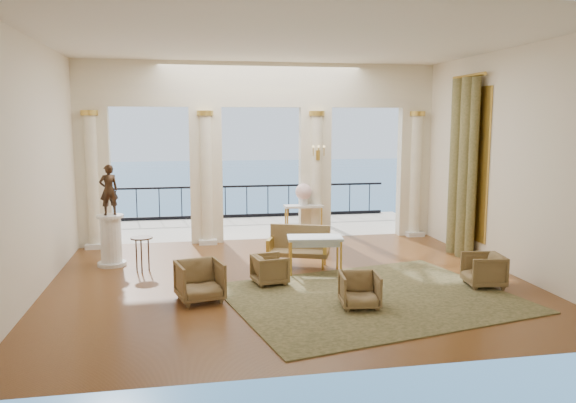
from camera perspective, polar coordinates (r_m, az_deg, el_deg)
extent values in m
plane|color=#452209|center=(10.91, 0.09, -8.09)|extent=(9.00, 9.00, 0.00)
plane|color=white|center=(6.63, 6.41, 1.14)|extent=(9.00, 0.00, 9.00)
plane|color=white|center=(10.65, -24.50, 3.10)|extent=(0.00, 8.00, 8.00)
plane|color=white|center=(12.16, 21.49, 3.81)|extent=(0.00, 8.00, 8.00)
plane|color=white|center=(10.57, 0.10, 16.02)|extent=(9.00, 9.00, 0.00)
cube|color=#FEF3CC|center=(14.30, -2.78, 11.75)|extent=(9.00, 0.30, 1.10)
cube|color=#FEF3CC|center=(14.38, -19.14, 2.31)|extent=(0.80, 0.30, 3.40)
cylinder|color=#FEF3CC|center=(14.21, -19.23, 1.84)|extent=(0.28, 0.28, 3.20)
cylinder|color=gold|center=(14.14, -19.54, 8.50)|extent=(0.40, 0.40, 0.12)
cube|color=silver|center=(14.45, -18.94, -4.24)|extent=(0.45, 0.45, 0.12)
cube|color=#FEF3CC|center=(14.22, -8.32, 2.62)|extent=(0.80, 0.30, 3.40)
cylinder|color=#FEF3CC|center=(14.05, -8.28, 2.14)|extent=(0.28, 0.28, 3.20)
cylinder|color=gold|center=(13.98, -8.42, 8.88)|extent=(0.40, 0.40, 0.12)
cube|color=silver|center=(14.29, -8.16, -4.01)|extent=(0.45, 0.45, 0.12)
cube|color=#FEF3CC|center=(14.59, 2.75, 2.83)|extent=(0.80, 0.30, 3.40)
cylinder|color=#FEF3CC|center=(14.43, 2.91, 2.37)|extent=(0.28, 0.28, 3.20)
cylinder|color=gold|center=(14.35, 2.96, 8.94)|extent=(0.40, 0.40, 0.12)
cube|color=silver|center=(14.66, 2.86, -3.63)|extent=(0.45, 0.45, 0.12)
cube|color=#FEF3CC|center=(15.43, 12.57, 2.94)|extent=(0.80, 0.30, 3.40)
cylinder|color=#FEF3CC|center=(15.27, 12.82, 2.50)|extent=(0.28, 0.28, 3.20)
cylinder|color=gold|center=(15.21, 13.02, 8.70)|extent=(0.40, 0.40, 0.12)
cube|color=silver|center=(15.50, 12.64, -3.18)|extent=(0.45, 0.45, 0.12)
cube|color=beige|center=(16.50, -3.58, -2.69)|extent=(10.00, 3.60, 0.10)
cube|color=black|center=(17.92, -4.22, 1.56)|extent=(9.00, 0.06, 0.06)
cube|color=black|center=(18.05, -4.19, -1.44)|extent=(9.00, 0.06, 0.10)
cylinder|color=black|center=(17.98, -4.21, -0.02)|extent=(0.03, 0.03, 1.00)
cylinder|color=black|center=(18.01, -17.28, -0.36)|extent=(0.03, 0.03, 1.00)
cylinder|color=black|center=(18.86, 8.27, 0.30)|extent=(0.03, 0.03, 1.00)
cylinder|color=#4C3823|center=(17.37, 2.62, 5.01)|extent=(0.20, 0.20, 4.20)
plane|color=#20628C|center=(70.90, -8.78, 0.74)|extent=(160.00, 160.00, 0.00)
cylinder|color=brown|center=(12.98, 18.24, 3.10)|extent=(0.26, 0.26, 4.00)
cylinder|color=brown|center=(13.35, 17.17, 3.27)|extent=(0.32, 0.32, 4.00)
cylinder|color=brown|center=(13.77, 16.46, 3.44)|extent=(0.26, 0.26, 4.00)
cylinder|color=gold|center=(13.39, 17.90, 12.04)|extent=(0.08, 1.40, 0.08)
cube|color=gold|center=(13.45, 17.98, 3.70)|extent=(0.04, 1.60, 3.40)
cube|color=gold|center=(14.24, 3.05, 4.72)|extent=(0.10, 0.04, 0.25)
cylinder|color=gold|center=(14.13, 2.58, 5.10)|extent=(0.02, 0.02, 0.22)
cylinder|color=gold|center=(14.16, 3.13, 5.10)|extent=(0.02, 0.02, 0.22)
cylinder|color=gold|center=(14.19, 3.69, 5.10)|extent=(0.02, 0.02, 0.22)
cube|color=#31381E|center=(10.00, 8.48, -9.64)|extent=(5.45, 4.64, 0.02)
imported|color=#41331F|center=(9.79, -8.96, -7.78)|extent=(0.88, 0.85, 0.76)
imported|color=#41331F|center=(9.42, 7.30, -8.77)|extent=(0.69, 0.65, 0.64)
imported|color=#41331F|center=(11.10, 19.25, -6.45)|extent=(0.71, 0.74, 0.68)
imported|color=#41331F|center=(10.66, -1.84, -6.76)|extent=(0.67, 0.70, 0.62)
cube|color=#41331F|center=(11.93, 1.02, -5.26)|extent=(1.39, 0.94, 0.10)
cube|color=#41331F|center=(12.10, 1.21, -3.59)|extent=(1.23, 0.53, 0.52)
cube|color=gold|center=(12.00, -1.81, -4.34)|extent=(0.26, 0.52, 0.25)
cube|color=gold|center=(11.81, 3.90, -4.56)|extent=(0.26, 0.52, 0.25)
cylinder|color=gold|center=(11.87, -1.79, -6.16)|extent=(0.05, 0.05, 0.24)
cylinder|color=gold|center=(11.69, 3.54, -6.39)|extent=(0.05, 0.05, 0.24)
cylinder|color=gold|center=(12.27, -1.38, -5.68)|extent=(0.05, 0.05, 0.24)
cylinder|color=gold|center=(12.10, 3.77, -5.90)|extent=(0.05, 0.05, 0.24)
cube|color=#ADC6D9|center=(11.32, 2.75, -3.71)|extent=(1.16, 0.73, 0.05)
cylinder|color=gold|center=(11.13, 0.31, -5.90)|extent=(0.04, 0.04, 0.70)
cylinder|color=gold|center=(11.23, 5.41, -5.80)|extent=(0.04, 0.04, 0.70)
cylinder|color=gold|center=(11.61, 0.16, -5.30)|extent=(0.04, 0.04, 0.70)
cylinder|color=gold|center=(11.71, 5.05, -5.22)|extent=(0.04, 0.04, 0.70)
cylinder|color=silver|center=(12.61, -17.44, -6.05)|extent=(0.60, 0.60, 0.08)
cylinder|color=silver|center=(12.50, -17.54, -3.79)|extent=(0.44, 0.44, 0.96)
cylinder|color=silver|center=(12.41, -17.64, -1.44)|extent=(0.56, 0.56, 0.06)
imported|color=#312115|center=(12.33, -17.75, 1.13)|extent=(0.46, 0.38, 1.06)
cube|color=silver|center=(14.26, 1.59, -0.48)|extent=(0.99, 0.39, 0.05)
cylinder|color=gold|center=(14.12, -0.05, -2.49)|extent=(0.05, 0.05, 0.88)
cylinder|color=gold|center=(14.30, 3.42, -2.37)|extent=(0.05, 0.05, 0.88)
cylinder|color=gold|center=(14.39, -0.24, -2.30)|extent=(0.05, 0.05, 0.88)
cylinder|color=gold|center=(14.56, 3.17, -2.18)|extent=(0.05, 0.05, 0.88)
cylinder|color=silver|center=(14.24, 1.59, 0.15)|extent=(0.21, 0.21, 0.26)
sphere|color=#DD9CA2|center=(14.21, 1.60, 1.00)|extent=(0.42, 0.42, 0.42)
cylinder|color=black|center=(11.80, -14.66, -3.60)|extent=(0.44, 0.44, 0.03)
cylinder|color=black|center=(11.94, -13.98, -5.21)|extent=(0.03, 0.03, 0.69)
cylinder|color=black|center=(11.96, -15.14, -5.22)|extent=(0.03, 0.03, 0.69)
cylinder|color=black|center=(11.74, -14.66, -5.45)|extent=(0.03, 0.03, 0.69)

